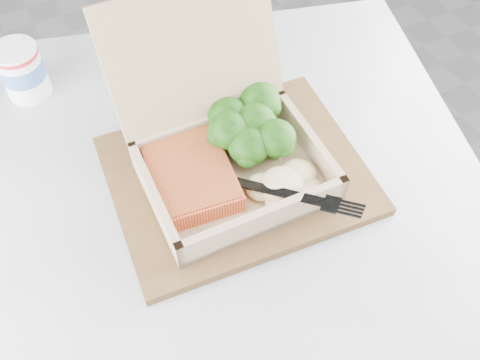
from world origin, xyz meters
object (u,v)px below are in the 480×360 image
cafe_table (220,259)px  takeout_container (221,135)px  serving_tray (237,175)px  paper_cup (22,70)px

cafe_table → takeout_container: bearing=51.5°
cafe_table → serving_tray: size_ratio=2.77×
cafe_table → serving_tray: (0.04, 0.01, 0.19)m
cafe_table → paper_cup: 0.41m
takeout_container → paper_cup: bearing=128.7°
serving_tray → cafe_table: bearing=-165.9°
takeout_container → serving_tray: bearing=-70.7°
cafe_table → takeout_container: takeout_container is taller
cafe_table → serving_tray: bearing=14.1°
serving_tray → paper_cup: size_ratio=3.94×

